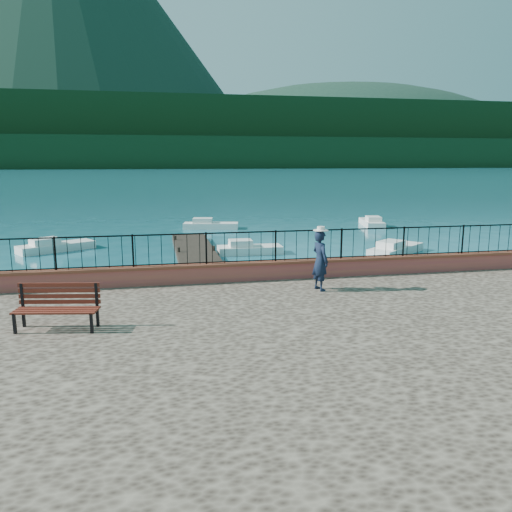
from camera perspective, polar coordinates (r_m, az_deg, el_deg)
name	(u,v)px	position (r m, az deg, el deg)	size (l,w,h in m)	color
ground	(321,357)	(13.07, 7.41, -11.39)	(2000.00, 2000.00, 0.00)	#19596B
promenade	(464,483)	(8.02, 22.65, -22.80)	(30.00, 20.00, 1.20)	#332821
parapet	(285,269)	(16.02, 3.28, -1.54)	(28.00, 0.46, 0.58)	#A6553C
railing	(285,246)	(15.87, 3.31, 1.16)	(27.00, 0.05, 0.95)	black
dock	(200,262)	(23.99, -6.45, -0.67)	(2.00, 16.00, 0.30)	#2D231C
far_forest	(160,153)	(311.47, -10.97, 11.49)	(900.00, 60.00, 18.00)	black
foothills	(158,135)	(371.83, -11.16, 13.37)	(900.00, 120.00, 44.00)	black
volcano	(53,10)	(744.19, -22.16, 24.58)	(560.00, 560.00, 380.00)	#142D23
companion_hill	(345,164)	(613.78, 10.09, 10.31)	(448.00, 384.00, 180.00)	#142D23
park_bench	(57,316)	(12.07, -21.75, -6.43)	(1.91, 0.92, 1.02)	black
person	(320,261)	(14.55, 7.34, -0.53)	(0.64, 0.42, 1.75)	black
hat	(321,229)	(14.40, 7.43, 3.13)	(0.44, 0.44, 0.12)	silver
boat_0	(116,286)	(18.95, -15.74, -3.37)	(3.94, 1.30, 0.80)	silver
boat_1	(250,246)	(26.59, -0.70, 1.09)	(3.40, 1.30, 0.80)	white
boat_2	(396,246)	(27.65, 15.71, 1.06)	(4.04, 1.30, 0.80)	silver
boat_3	(56,244)	(29.60, -21.87, 1.31)	(4.01, 1.30, 0.80)	silver
boat_4	(211,223)	(36.61, -5.18, 3.76)	(3.94, 1.30, 0.80)	silver
boat_5	(372,221)	(39.07, 13.10, 3.97)	(3.83, 1.30, 0.80)	silver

